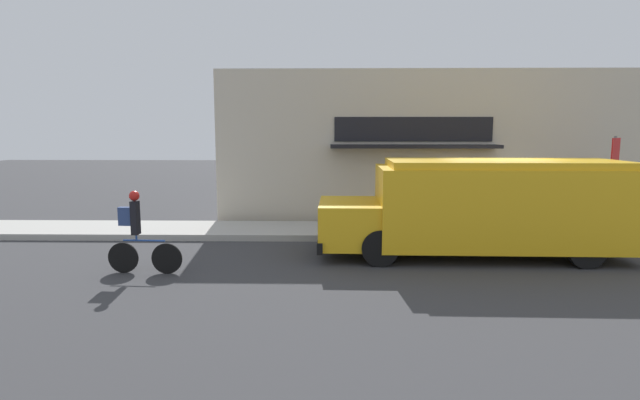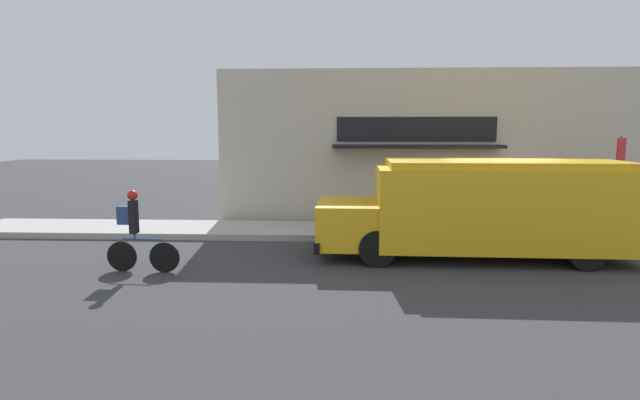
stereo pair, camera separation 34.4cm
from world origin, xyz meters
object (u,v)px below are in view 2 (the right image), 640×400
Objects in this scene: cyclist at (136,232)px; trash_bin at (529,209)px; school_bus at (485,207)px; stop_sign_post at (619,169)px.

trash_bin is (9.21, 4.28, -0.15)m from cyclist.
cyclist is at bearing -167.27° from school_bus.
trash_bin is at bearing 156.51° from stop_sign_post.
stop_sign_post is at bearing 20.48° from cyclist.
school_bus is at bearing 14.77° from cyclist.
cyclist is (-7.23, -1.49, -0.33)m from school_bus.
trash_bin is (1.98, 2.79, -0.48)m from school_bus.
school_bus is 4.39m from stop_sign_post.
stop_sign_post is 2.36m from trash_bin.
stop_sign_post reaches higher than school_bus.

